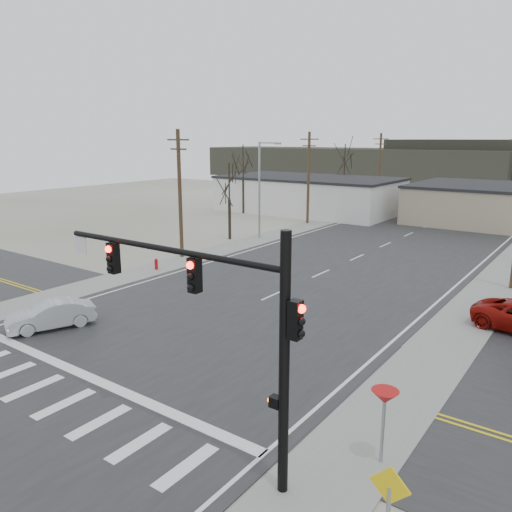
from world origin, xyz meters
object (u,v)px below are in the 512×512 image
(car_far_a, at_px, (495,216))
(car_far_b, at_px, (444,196))
(traffic_signal_mast, at_px, (225,314))
(sedan_crossing, at_px, (51,315))
(fire_hydrant, at_px, (156,264))

(car_far_a, bearing_deg, car_far_b, -37.16)
(traffic_signal_mast, height_order, sedan_crossing, traffic_signal_mast)
(traffic_signal_mast, height_order, fire_hydrant, traffic_signal_mast)
(traffic_signal_mast, xyz_separation_m, sedan_crossing, (-13.91, 3.20, -3.94))
(fire_hydrant, bearing_deg, car_far_b, 84.47)
(sedan_crossing, bearing_deg, car_far_b, 111.97)
(fire_hydrant, distance_m, car_far_b, 54.33)
(sedan_crossing, bearing_deg, traffic_signal_mast, 9.93)
(traffic_signal_mast, distance_m, fire_hydrant, 23.39)
(car_far_b, bearing_deg, fire_hydrant, -75.36)
(traffic_signal_mast, height_order, car_far_a, traffic_signal_mast)
(fire_hydrant, bearing_deg, car_far_a, 66.36)
(fire_hydrant, distance_m, sedan_crossing, 11.77)
(sedan_crossing, bearing_deg, car_far_a, 99.07)
(traffic_signal_mast, distance_m, sedan_crossing, 14.81)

